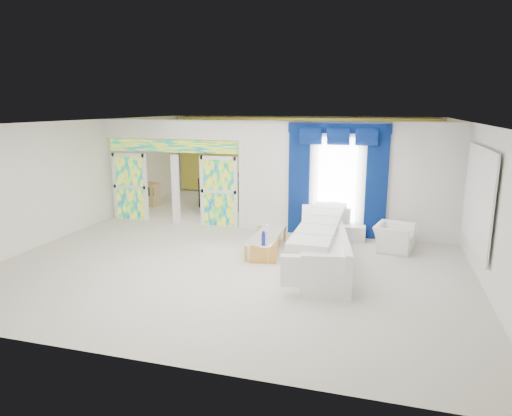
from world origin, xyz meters
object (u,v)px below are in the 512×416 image
(white_sofa, at_px, (322,243))
(console_table, at_px, (344,232))
(coffee_table, at_px, (266,243))
(armchair, at_px, (394,237))
(grand_piano, at_px, (234,191))

(white_sofa, bearing_deg, console_table, 70.39)
(white_sofa, relative_size, coffee_table, 2.44)
(armchair, distance_m, grand_piano, 6.47)
(console_table, distance_m, grand_piano, 5.15)
(white_sofa, distance_m, grand_piano, 6.22)
(armchair, bearing_deg, console_table, 77.74)
(coffee_table, height_order, console_table, coffee_table)
(white_sofa, relative_size, grand_piano, 2.16)
(coffee_table, relative_size, console_table, 1.59)
(console_table, xyz_separation_m, grand_piano, (-4.05, 3.16, 0.32))
(coffee_table, bearing_deg, armchair, 18.12)
(white_sofa, bearing_deg, armchair, 29.04)
(coffee_table, bearing_deg, grand_piano, 116.99)
(armchair, height_order, grand_piano, grand_piano)
(console_table, xyz_separation_m, armchair, (1.24, -0.57, 0.13))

